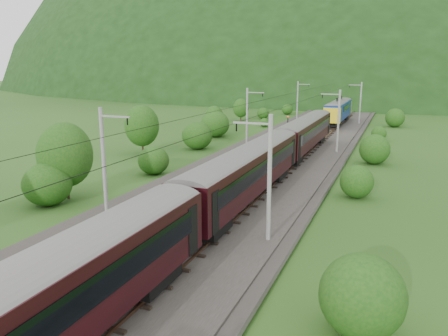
% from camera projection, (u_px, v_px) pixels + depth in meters
% --- Properties ---
extents(ground, '(600.00, 600.00, 0.00)m').
position_uv_depth(ground, '(182.00, 231.00, 30.22)').
color(ground, '#234816').
rests_on(ground, ground).
extents(railbed, '(14.00, 220.00, 0.30)m').
position_uv_depth(railbed, '(233.00, 191.00, 39.23)').
color(railbed, '#38332D').
rests_on(railbed, ground).
extents(track_left, '(2.40, 220.00, 0.27)m').
position_uv_depth(track_left, '(208.00, 186.00, 40.05)').
color(track_left, brown).
rests_on(track_left, railbed).
extents(track_right, '(2.40, 220.00, 0.27)m').
position_uv_depth(track_right, '(258.00, 192.00, 38.31)').
color(track_right, brown).
rests_on(track_right, railbed).
extents(catenary_left, '(2.54, 192.28, 8.00)m').
position_uv_depth(catenary_left, '(248.00, 116.00, 60.37)').
color(catenary_left, gray).
rests_on(catenary_left, railbed).
extents(catenary_right, '(2.54, 192.28, 8.00)m').
position_uv_depth(catenary_right, '(338.00, 120.00, 55.94)').
color(catenary_right, gray).
rests_on(catenary_right, railbed).
extents(overhead_wires, '(4.83, 198.00, 0.03)m').
position_uv_depth(overhead_wires, '(233.00, 114.00, 37.66)').
color(overhead_wires, black).
rests_on(overhead_wires, ground).
extents(mountain_main, '(504.00, 360.00, 244.00)m').
position_uv_depth(mountain_main, '(378.00, 86.00, 265.43)').
color(mountain_main, black).
rests_on(mountain_main, ground).
extents(mountain_ridge, '(336.00, 280.00, 132.00)m').
position_uv_depth(mountain_ridge, '(220.00, 82.00, 345.04)').
color(mountain_ridge, black).
rests_on(mountain_ridge, ground).
extents(train, '(3.01, 144.12, 5.24)m').
position_uv_depth(train, '(179.00, 205.00, 24.20)').
color(train, black).
rests_on(train, ground).
extents(hazard_post_near, '(0.16, 0.16, 1.54)m').
position_uv_depth(hazard_post_near, '(313.00, 125.00, 76.87)').
color(hazard_post_near, red).
rests_on(hazard_post_near, railbed).
extents(hazard_post_far, '(0.17, 0.17, 1.59)m').
position_uv_depth(hazard_post_far, '(315.00, 129.00, 72.32)').
color(hazard_post_far, red).
rests_on(hazard_post_far, railbed).
extents(signal, '(0.25, 0.25, 2.30)m').
position_uv_depth(signal, '(288.00, 121.00, 77.74)').
color(signal, black).
rests_on(signal, railbed).
extents(vegetation_left, '(13.22, 143.43, 6.92)m').
position_uv_depth(vegetation_left, '(55.00, 163.00, 38.04)').
color(vegetation_left, '#1A4813').
rests_on(vegetation_left, ground).
extents(vegetation_right, '(5.50, 104.93, 3.22)m').
position_uv_depth(vegetation_right, '(377.00, 169.00, 42.26)').
color(vegetation_right, '#1A4813').
rests_on(vegetation_right, ground).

